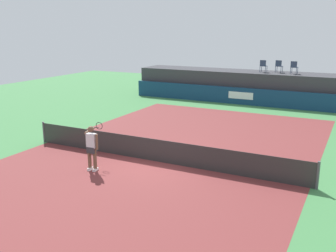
{
  "coord_description": "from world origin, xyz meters",
  "views": [
    {
      "loc": [
        7.21,
        -13.23,
        5.36
      ],
      "look_at": [
        -0.52,
        2.0,
        1.0
      ],
      "focal_mm": 41.26,
      "sensor_mm": 36.0,
      "label": 1
    }
  ],
  "objects_px": {
    "net_post_near": "(44,132)",
    "tennis_player": "(92,146)",
    "spectator_chair_left": "(279,66)",
    "spectator_chair_center": "(294,67)",
    "spectator_chair_far_left": "(263,65)",
    "net_post_far": "(318,175)"
  },
  "relations": [
    {
      "from": "net_post_near",
      "to": "tennis_player",
      "type": "relative_size",
      "value": 0.56
    },
    {
      "from": "spectator_chair_left",
      "to": "net_post_near",
      "type": "xyz_separation_m",
      "value": [
        -7.85,
        -15.46,
        -2.19
      ]
    },
    {
      "from": "spectator_chair_left",
      "to": "spectator_chair_center",
      "type": "xyz_separation_m",
      "value": [
        1.12,
        -0.37,
        0.0
      ]
    },
    {
      "from": "tennis_player",
      "to": "spectator_chair_left",
      "type": "bearing_deg",
      "value": 78.97
    },
    {
      "from": "net_post_near",
      "to": "tennis_player",
      "type": "xyz_separation_m",
      "value": [
        4.44,
        -2.0,
        0.46
      ]
    },
    {
      "from": "spectator_chair_far_left",
      "to": "net_post_far",
      "type": "height_order",
      "value": "spectator_chair_far_left"
    },
    {
      "from": "spectator_chair_center",
      "to": "net_post_near",
      "type": "xyz_separation_m",
      "value": [
        -8.97,
        -15.09,
        -2.19
      ]
    },
    {
      "from": "net_post_far",
      "to": "net_post_near",
      "type": "bearing_deg",
      "value": 180.0
    },
    {
      "from": "spectator_chair_far_left",
      "to": "tennis_player",
      "type": "xyz_separation_m",
      "value": [
        -2.36,
        -17.1,
        -1.73
      ]
    },
    {
      "from": "tennis_player",
      "to": "spectator_chair_far_left",
      "type": "bearing_deg",
      "value": 82.14
    },
    {
      "from": "spectator_chair_far_left",
      "to": "spectator_chair_left",
      "type": "bearing_deg",
      "value": 18.79
    },
    {
      "from": "spectator_chair_far_left",
      "to": "spectator_chair_left",
      "type": "distance_m",
      "value": 1.1
    },
    {
      "from": "net_post_near",
      "to": "tennis_player",
      "type": "height_order",
      "value": "tennis_player"
    },
    {
      "from": "spectator_chair_left",
      "to": "spectator_chair_center",
      "type": "bearing_deg",
      "value": -18.15
    },
    {
      "from": "spectator_chair_left",
      "to": "tennis_player",
      "type": "relative_size",
      "value": 0.5
    },
    {
      "from": "spectator_chair_left",
      "to": "tennis_player",
      "type": "xyz_separation_m",
      "value": [
        -3.4,
        -17.45,
        -1.73
      ]
    },
    {
      "from": "spectator_chair_left",
      "to": "net_post_far",
      "type": "height_order",
      "value": "spectator_chair_left"
    },
    {
      "from": "net_post_near",
      "to": "spectator_chair_center",
      "type": "bearing_deg",
      "value": 59.26
    },
    {
      "from": "spectator_chair_far_left",
      "to": "net_post_near",
      "type": "distance_m",
      "value": 16.71
    },
    {
      "from": "spectator_chair_center",
      "to": "spectator_chair_far_left",
      "type": "bearing_deg",
      "value": 179.64
    },
    {
      "from": "spectator_chair_far_left",
      "to": "net_post_near",
      "type": "bearing_deg",
      "value": -114.26
    },
    {
      "from": "spectator_chair_left",
      "to": "net_post_near",
      "type": "height_order",
      "value": "spectator_chair_left"
    }
  ]
}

